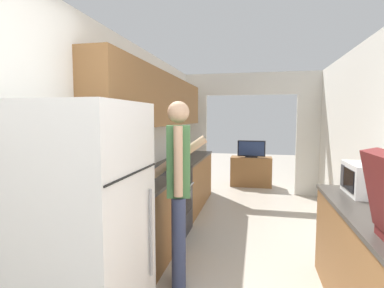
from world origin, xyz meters
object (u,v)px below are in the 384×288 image
object	(u,v)px
range_oven	(164,202)
person	(179,188)
tv_cabinet	(251,171)
microwave	(372,180)
refrigerator	(87,224)
television	(251,149)

from	to	relation	value
range_oven	person	xyz separation A→B (m)	(0.50, -1.13, 0.49)
person	tv_cabinet	world-z (taller)	person
range_oven	person	world-z (taller)	person
microwave	tv_cabinet	distance (m)	4.27
refrigerator	tv_cabinet	size ratio (longest dim) A/B	1.83
range_oven	microwave	bearing A→B (deg)	-20.87
refrigerator	microwave	xyz separation A→B (m)	(2.16, 1.08, 0.19)
refrigerator	person	distance (m)	0.92
tv_cabinet	television	bearing A→B (deg)	-90.00
person	tv_cabinet	bearing A→B (deg)	-21.41
refrigerator	person	bearing A→B (deg)	60.37
microwave	tv_cabinet	xyz separation A→B (m)	(-1.12, 4.07, -0.70)
tv_cabinet	microwave	bearing A→B (deg)	-74.55
microwave	refrigerator	bearing A→B (deg)	-153.37
microwave	person	bearing A→B (deg)	-170.50
person	microwave	size ratio (longest dim) A/B	3.67
range_oven	person	size ratio (longest dim) A/B	0.59
person	television	bearing A→B (deg)	-21.48
range_oven	microwave	xyz separation A→B (m)	(2.21, -0.84, 0.58)
person	tv_cabinet	xyz separation A→B (m)	(0.58, 4.35, -0.60)
tv_cabinet	television	world-z (taller)	television
range_oven	television	size ratio (longest dim) A/B	1.65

